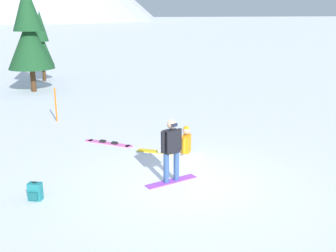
{
  "coord_description": "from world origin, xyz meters",
  "views": [
    {
      "loc": [
        -3.84,
        -9.38,
        4.4
      ],
      "look_at": [
        0.24,
        2.14,
        1.0
      ],
      "focal_mm": 43.66,
      "sensor_mm": 36.0,
      "label": 1
    }
  ],
  "objects": [
    {
      "name": "trail_marker_pole",
      "position": [
        -2.72,
        7.76,
        0.72
      ],
      "size": [
        0.06,
        0.06,
        1.43
      ],
      "primitive_type": "cylinder",
      "color": "orange",
      "rests_on": "ground_plane"
    },
    {
      "name": "snowboarder_midground",
      "position": [
        0.68,
        2.18,
        0.33
      ],
      "size": [
        1.63,
        1.35,
        0.97
      ],
      "color": "#B7B7BC",
      "rests_on": "ground_plane"
    },
    {
      "name": "backpack_blue",
      "position": [
        1.02,
        4.09,
        0.13
      ],
      "size": [
        0.43,
        0.55,
        0.28
      ],
      "color": "#2D4C9E",
      "rests_on": "ground_plane"
    },
    {
      "name": "snowboarder_foreground",
      "position": [
        -0.35,
        0.21,
        0.92
      ],
      "size": [
        1.53,
        0.61,
        1.73
      ],
      "color": "#993FD8",
      "rests_on": "ground_plane"
    },
    {
      "name": "ground_plane",
      "position": [
        0.0,
        0.0,
        0.0
      ],
      "size": [
        800.0,
        800.0,
        0.0
      ],
      "primitive_type": "plane",
      "color": "silver"
    },
    {
      "name": "loose_snowboard_far_spare",
      "position": [
        -1.28,
        4.06,
        0.02
      ],
      "size": [
        1.55,
        1.5,
        0.09
      ],
      "color": "pink",
      "rests_on": "ground_plane"
    },
    {
      "name": "backpack_teal",
      "position": [
        -3.84,
        0.27,
        0.21
      ],
      "size": [
        0.38,
        0.36,
        0.47
      ],
      "color": "#1E7A7F",
      "rests_on": "ground_plane"
    },
    {
      "name": "pine_tree_short",
      "position": [
        -3.38,
        15.14,
        3.27
      ],
      "size": [
        2.57,
        2.57,
        5.99
      ],
      "color": "#472D19",
      "rests_on": "ground_plane"
    },
    {
      "name": "pine_tree_tall",
      "position": [
        -2.58,
        18.95,
        2.47
      ],
      "size": [
        1.47,
        1.47,
        4.54
      ],
      "color": "#472D19",
      "rests_on": "ground_plane"
    }
  ]
}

